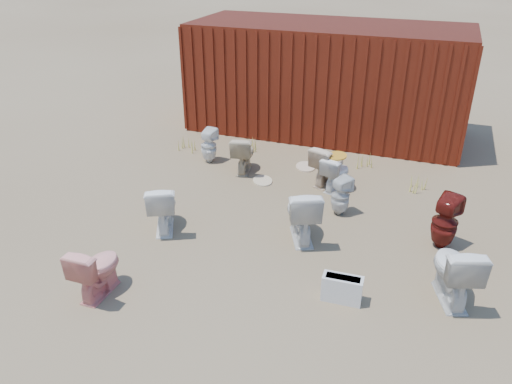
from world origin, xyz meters
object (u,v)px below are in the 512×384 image
(toilet_front_pink, at_px, (97,269))
(toilet_front_maroon, at_px, (445,222))
(toilet_back_e, at_px, (340,196))
(toilet_back_beige_right, at_px, (328,165))
(toilet_front_a, at_px, (162,206))
(loose_tank, at_px, (342,289))
(toilet_back_yellowlid, at_px, (336,173))
(toilet_back_beige_left, at_px, (243,154))
(shipping_container, at_px, (327,79))
(toilet_front_c, at_px, (302,213))
(toilet_front_e, at_px, (454,271))
(toilet_back_a, at_px, (209,145))

(toilet_front_pink, bearing_deg, toilet_front_maroon, -147.34)
(toilet_back_e, bearing_deg, toilet_front_pink, 89.15)
(toilet_front_pink, xyz_separation_m, toilet_back_beige_right, (2.01, 4.12, 0.01))
(toilet_front_maroon, bearing_deg, toilet_front_pink, 55.77)
(toilet_front_a, xyz_separation_m, toilet_back_e, (2.47, 1.41, -0.06))
(toilet_back_e, distance_m, loose_tank, 2.22)
(toilet_back_yellowlid, xyz_separation_m, loose_tank, (0.74, -3.01, -0.15))
(toilet_back_beige_left, bearing_deg, toilet_back_yellowlid, 163.54)
(toilet_front_maroon, bearing_deg, loose_tank, 79.46)
(shipping_container, bearing_deg, toilet_back_e, -72.93)
(toilet_front_c, bearing_deg, toilet_front_maroon, 169.45)
(toilet_front_c, height_order, toilet_front_maroon, toilet_front_c)
(toilet_front_maroon, distance_m, toilet_back_yellowlid, 2.27)
(shipping_container, distance_m, toilet_back_beige_left, 3.10)
(toilet_front_e, bearing_deg, toilet_back_e, -62.23)
(toilet_front_a, relative_size, toilet_back_beige_right, 1.05)
(toilet_front_a, xyz_separation_m, toilet_back_beige_right, (2.03, 2.44, -0.02))
(shipping_container, height_order, toilet_front_pink, shipping_container)
(toilet_front_maroon, height_order, toilet_back_beige_right, toilet_front_maroon)
(toilet_front_a, xyz_separation_m, toilet_back_yellowlid, (2.21, 2.26, -0.07))
(toilet_front_a, bearing_deg, toilet_back_yellowlid, -161.43)
(toilet_back_beige_right, distance_m, toilet_back_e, 1.13)
(toilet_front_pink, height_order, toilet_front_c, toilet_front_c)
(toilet_front_maroon, bearing_deg, toilet_front_e, 119.13)
(toilet_front_maroon, height_order, toilet_front_e, toilet_front_e)
(toilet_back_a, distance_m, toilet_back_e, 3.15)
(toilet_front_c, height_order, loose_tank, toilet_front_c)
(toilet_front_maroon, bearing_deg, toilet_front_c, 36.43)
(toilet_front_c, height_order, toilet_back_yellowlid, toilet_front_c)
(toilet_front_maroon, height_order, toilet_back_a, toilet_front_maroon)
(shipping_container, xyz_separation_m, toilet_back_e, (1.18, -3.85, -0.87))
(toilet_front_a, distance_m, toilet_back_e, 2.84)
(toilet_front_maroon, height_order, toilet_back_yellowlid, toilet_front_maroon)
(toilet_back_beige_left, xyz_separation_m, toilet_back_e, (2.09, -1.01, -0.04))
(toilet_front_a, relative_size, toilet_back_yellowlid, 1.23)
(toilet_back_a, height_order, loose_tank, toilet_back_a)
(toilet_front_e, height_order, toilet_back_a, toilet_front_e)
(toilet_front_pink, xyz_separation_m, toilet_back_e, (2.45, 3.09, -0.04))
(toilet_front_a, bearing_deg, toilet_front_c, 165.91)
(toilet_front_e, bearing_deg, toilet_front_a, -22.15)
(toilet_front_maroon, xyz_separation_m, loose_tank, (-1.12, -1.72, -0.24))
(toilet_back_a, bearing_deg, toilet_back_yellowlid, 179.31)
(toilet_back_beige_right, height_order, loose_tank, toilet_back_beige_right)
(toilet_back_beige_left, distance_m, toilet_back_yellowlid, 1.84)
(toilet_back_beige_right, bearing_deg, toilet_back_beige_left, 22.06)
(toilet_back_yellowlid, bearing_deg, toilet_front_e, 146.25)
(shipping_container, relative_size, toilet_front_c, 6.96)
(toilet_back_yellowlid, bearing_deg, toilet_front_c, 103.33)
(toilet_back_beige_right, distance_m, toilet_back_yellowlid, 0.26)
(toilet_front_a, distance_m, toilet_back_yellowlid, 3.17)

